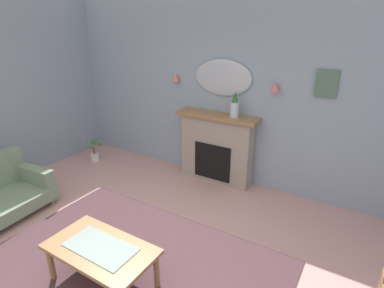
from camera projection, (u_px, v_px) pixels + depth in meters
The scene contains 10 objects.
wall_back at pixel (233, 92), 4.73m from camera, with size 7.26×0.10×2.98m, color #8C9EB2.
patterned_rug at pixel (122, 275), 3.16m from camera, with size 3.20×2.40×0.01m, color #4C3338.
fireplace at pixel (216, 149), 4.96m from camera, with size 1.36×0.36×1.16m.
mantel_vase_centre at pixel (235, 106), 4.52m from camera, with size 0.13×0.13×0.39m.
wall_mirror at pixel (223, 78), 4.67m from camera, with size 0.96×0.06×0.56m, color #B2BCC6.
wall_sconce_left at pixel (176, 77), 5.06m from camera, with size 0.14×0.14×0.14m, color #D17066.
wall_sconce_right at pixel (275, 87), 4.23m from camera, with size 0.14×0.14×0.14m, color #D17066.
framed_picture at pixel (326, 84), 3.93m from camera, with size 0.28×0.03×0.36m, color #4C6B56.
coffee_table at pixel (101, 252), 2.94m from camera, with size 1.10×0.60×0.45m.
potted_plant_small_fern at pixel (94, 150), 5.83m from camera, with size 0.27×0.27×0.49m.
Camera 1 is at (1.90, -1.51, 2.43)m, focal length 28.14 mm.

